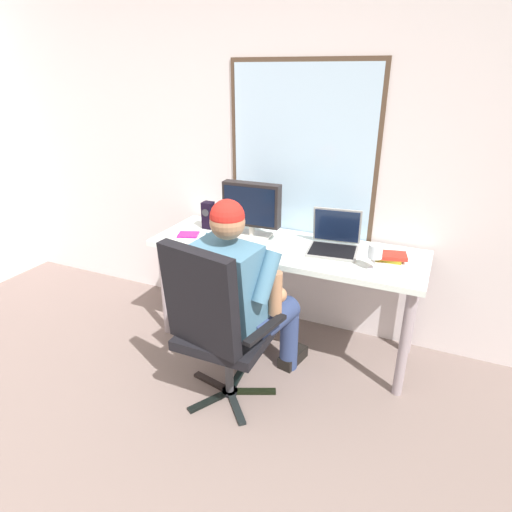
# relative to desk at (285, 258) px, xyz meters

# --- Properties ---
(wall_rear) EXTENTS (5.30, 0.08, 2.78)m
(wall_rear) POSITION_rel_desk_xyz_m (-0.18, 0.37, 0.72)
(wall_rear) COLOR silver
(wall_rear) RESTS_ON ground
(desk) EXTENTS (1.83, 0.62, 0.76)m
(desk) POSITION_rel_desk_xyz_m (0.00, 0.00, 0.00)
(desk) COLOR gray
(desk) RESTS_ON ground
(office_chair) EXTENTS (0.64, 0.60, 1.04)m
(office_chair) POSITION_rel_desk_xyz_m (-0.12, -0.77, -0.09)
(office_chair) COLOR black
(office_chair) RESTS_ON ground
(person_seated) EXTENTS (0.60, 0.79, 1.23)m
(person_seated) POSITION_rel_desk_xyz_m (-0.08, -0.52, -0.02)
(person_seated) COLOR navy
(person_seated) RESTS_ON ground
(crt_monitor) EXTENTS (0.41, 0.21, 0.39)m
(crt_monitor) POSITION_rel_desk_xyz_m (-0.27, 0.05, 0.31)
(crt_monitor) COLOR beige
(crt_monitor) RESTS_ON desk
(laptop) EXTENTS (0.35, 0.34, 0.26)m
(laptop) POSITION_rel_desk_xyz_m (0.31, 0.08, 0.16)
(laptop) COLOR gray
(laptop) RESTS_ON desk
(wine_glass) EXTENTS (0.08, 0.08, 0.16)m
(wine_glass) POSITION_rel_desk_xyz_m (0.61, -0.14, 0.20)
(wine_glass) COLOR silver
(wine_glass) RESTS_ON desk
(desk_speaker) EXTENTS (0.08, 0.08, 0.20)m
(desk_speaker) POSITION_rel_desk_xyz_m (-0.65, 0.10, 0.19)
(desk_speaker) COLOR black
(desk_speaker) RESTS_ON desk
(book_stack) EXTENTS (0.21, 0.16, 0.04)m
(book_stack) POSITION_rel_desk_xyz_m (0.67, 0.04, 0.11)
(book_stack) COLOR olive
(book_stack) RESTS_ON desk
(cd_case) EXTENTS (0.18, 0.17, 0.01)m
(cd_case) POSITION_rel_desk_xyz_m (-0.70, -0.10, 0.10)
(cd_case) COLOR #891472
(cd_case) RESTS_ON desk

